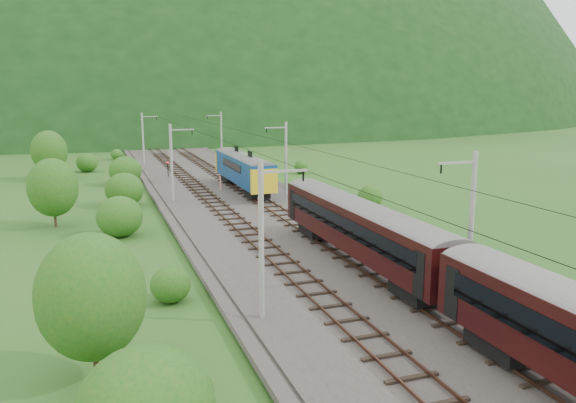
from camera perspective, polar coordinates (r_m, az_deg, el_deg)
name	(u,v)px	position (r m, az deg, el deg)	size (l,w,h in m)	color
ground	(371,307)	(31.38, 8.45, -10.56)	(600.00, 600.00, 0.00)	#224C17
railbed	(305,255)	(39.94, 1.76, -5.43)	(14.00, 220.00, 0.30)	#38332D
track_left	(273,255)	(39.11, -1.54, -5.46)	(2.40, 220.00, 0.27)	#513022
track_right	(336,249)	(40.77, 4.92, -4.80)	(2.40, 220.00, 0.27)	#513022
catenary_left	(172,161)	(58.64, -11.68, 4.01)	(2.54, 192.28, 8.00)	gray
catenary_right	(285,157)	(61.45, -0.27, 4.56)	(2.54, 192.28, 8.00)	gray
overhead_wires	(306,157)	(38.54, 1.82, 4.52)	(4.83, 198.00, 0.03)	black
mountain_main	(120,116)	(286.27, -16.74, 8.36)	(504.00, 360.00, 244.00)	black
hazard_post_near	(220,183)	(64.87, -6.87, 1.84)	(0.18, 0.18, 1.69)	red
hazard_post_far	(259,206)	(51.75, -2.99, -0.48)	(0.18, 0.18, 1.66)	red
signal	(168,168)	(76.42, -12.11, 3.35)	(0.23, 0.23, 2.06)	black
vegetation_left	(102,260)	(32.08, -18.40, -5.62)	(14.08, 144.97, 6.54)	#185416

